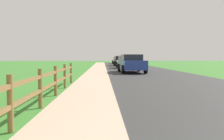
# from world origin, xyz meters

# --- Properties ---
(ground_plane) EXTENTS (120.00, 120.00, 0.00)m
(ground_plane) POSITION_xyz_m (0.00, 25.00, 0.00)
(ground_plane) COLOR #39762B
(road_asphalt) EXTENTS (7.00, 66.00, 0.01)m
(road_asphalt) POSITION_xyz_m (3.50, 27.00, 0.00)
(road_asphalt) COLOR #313131
(road_asphalt) RESTS_ON ground
(curb_concrete) EXTENTS (6.00, 66.00, 0.01)m
(curb_concrete) POSITION_xyz_m (-3.00, 27.00, 0.00)
(curb_concrete) COLOR tan
(curb_concrete) RESTS_ON ground
(grass_verge) EXTENTS (5.00, 66.00, 0.00)m
(grass_verge) POSITION_xyz_m (-4.50, 27.00, 0.01)
(grass_verge) COLOR #39762B
(grass_verge) RESTS_ON ground
(rail_fence) EXTENTS (0.11, 12.34, 1.06)m
(rail_fence) POSITION_xyz_m (-2.10, 6.43, 0.62)
(rail_fence) COLOR brown
(rail_fence) RESTS_ON ground
(parked_suv_blue) EXTENTS (2.24, 5.03, 1.60)m
(parked_suv_blue) POSITION_xyz_m (2.12, 21.00, 0.81)
(parked_suv_blue) COLOR navy
(parked_suv_blue) RESTS_ON ground
(parked_car_beige) EXTENTS (2.25, 4.52, 1.55)m
(parked_car_beige) POSITION_xyz_m (2.44, 29.29, 0.79)
(parked_car_beige) COLOR #C6B793
(parked_car_beige) RESTS_ON ground
(parked_car_black) EXTENTS (2.08, 4.33, 1.55)m
(parked_car_black) POSITION_xyz_m (2.38, 37.39, 0.79)
(parked_car_black) COLOR black
(parked_car_black) RESTS_ON ground
(parked_car_silver) EXTENTS (2.43, 4.92, 1.46)m
(parked_car_silver) POSITION_xyz_m (2.75, 48.15, 0.74)
(parked_car_silver) COLOR #B7BABF
(parked_car_silver) RESTS_ON ground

